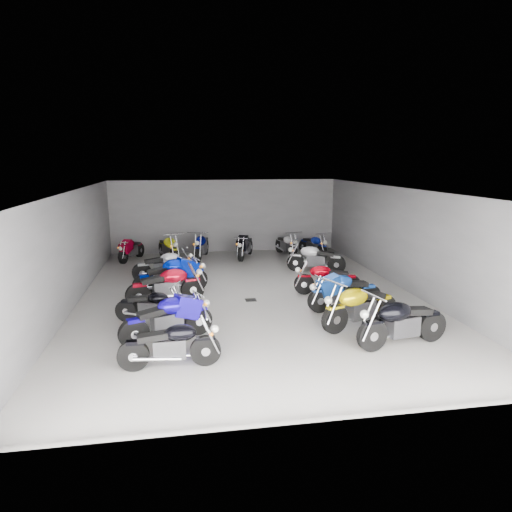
# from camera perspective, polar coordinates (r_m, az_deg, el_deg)

# --- Properties ---
(ground) EXTENTS (14.00, 14.00, 0.00)m
(ground) POSITION_cam_1_polar(r_m,az_deg,el_deg) (13.99, -0.97, -4.93)
(ground) COLOR #989590
(ground) RESTS_ON ground
(wall_back) EXTENTS (10.00, 0.10, 3.20)m
(wall_back) POSITION_cam_1_polar(r_m,az_deg,el_deg) (20.49, -3.90, 5.01)
(wall_back) COLOR slate
(wall_back) RESTS_ON ground
(wall_left) EXTENTS (0.10, 14.00, 3.20)m
(wall_left) POSITION_cam_1_polar(r_m,az_deg,el_deg) (13.81, -21.98, 0.80)
(wall_left) COLOR slate
(wall_left) RESTS_ON ground
(wall_right) EXTENTS (0.10, 14.00, 3.20)m
(wall_right) POSITION_cam_1_polar(r_m,az_deg,el_deg) (15.17, 18.04, 2.01)
(wall_right) COLOR slate
(wall_right) RESTS_ON ground
(ceiling) EXTENTS (10.00, 14.00, 0.04)m
(ceiling) POSITION_cam_1_polar(r_m,az_deg,el_deg) (13.42, -1.02, 8.34)
(ceiling) COLOR black
(ceiling) RESTS_ON wall_back
(drain_grate) EXTENTS (0.32, 0.32, 0.01)m
(drain_grate) POSITION_cam_1_polar(r_m,az_deg,el_deg) (13.52, -0.66, -5.52)
(drain_grate) COLOR black
(drain_grate) RESTS_ON ground
(motorcycle_left_a) EXTENTS (2.03, 0.39, 0.89)m
(motorcycle_left_a) POSITION_cam_1_polar(r_m,az_deg,el_deg) (9.31, -10.58, -10.83)
(motorcycle_left_a) COLOR black
(motorcycle_left_a) RESTS_ON ground
(motorcycle_left_b) EXTENTS (2.11, 0.98, 0.98)m
(motorcycle_left_b) POSITION_cam_1_polar(r_m,az_deg,el_deg) (10.61, -10.91, -7.70)
(motorcycle_left_b) COLOR black
(motorcycle_left_b) RESTS_ON ground
(motorcycle_left_c) EXTENTS (1.83, 0.71, 0.83)m
(motorcycle_left_c) POSITION_cam_1_polar(r_m,az_deg,el_deg) (11.86, -12.90, -6.09)
(motorcycle_left_c) COLOR black
(motorcycle_left_c) RESTS_ON ground
(motorcycle_left_d) EXTENTS (2.23, 0.72, 1.00)m
(motorcycle_left_d) POSITION_cam_1_polar(r_m,az_deg,el_deg) (13.27, -11.10, -3.66)
(motorcycle_left_d) COLOR black
(motorcycle_left_d) RESTS_ON ground
(motorcycle_left_e) EXTENTS (2.29, 0.87, 1.03)m
(motorcycle_left_e) POSITION_cam_1_polar(r_m,az_deg,el_deg) (14.20, -10.48, -2.52)
(motorcycle_left_e) COLOR black
(motorcycle_left_e) RESTS_ON ground
(motorcycle_left_f) EXTENTS (2.12, 0.56, 0.94)m
(motorcycle_left_f) POSITION_cam_1_polar(r_m,az_deg,el_deg) (15.92, -11.36, -1.18)
(motorcycle_left_f) COLOR black
(motorcycle_left_f) RESTS_ON ground
(motorcycle_right_a) EXTENTS (2.29, 0.65, 1.01)m
(motorcycle_right_a) POSITION_cam_1_polar(r_m,az_deg,el_deg) (10.64, 17.77, -7.89)
(motorcycle_right_a) COLOR black
(motorcycle_right_a) RESTS_ON ground
(motorcycle_right_b) EXTENTS (2.21, 0.94, 1.01)m
(motorcycle_right_b) POSITION_cam_1_polar(r_m,az_deg,el_deg) (11.50, 12.84, -6.14)
(motorcycle_right_b) COLOR black
(motorcycle_right_b) RESTS_ON ground
(motorcycle_right_c) EXTENTS (2.17, 0.50, 0.96)m
(motorcycle_right_c) POSITION_cam_1_polar(r_m,az_deg,el_deg) (12.74, 10.95, -4.41)
(motorcycle_right_c) COLOR black
(motorcycle_right_c) RESTS_ON ground
(motorcycle_right_d) EXTENTS (2.03, 0.63, 0.90)m
(motorcycle_right_d) POSITION_cam_1_polar(r_m,az_deg,el_deg) (14.11, 8.83, -2.86)
(motorcycle_right_d) COLOR black
(motorcycle_right_d) RESTS_ON ground
(motorcycle_right_f) EXTENTS (2.04, 0.97, 0.95)m
(motorcycle_right_f) POSITION_cam_1_polar(r_m,az_deg,el_deg) (16.85, 7.42, -0.31)
(motorcycle_right_f) COLOR black
(motorcycle_right_f) RESTS_ON ground
(motorcycle_back_a) EXTENTS (0.88, 1.83, 0.85)m
(motorcycle_back_a) POSITION_cam_1_polar(r_m,az_deg,el_deg) (19.38, -15.35, 0.81)
(motorcycle_back_a) COLOR black
(motorcycle_back_a) RESTS_ON ground
(motorcycle_back_b) EXTENTS (0.86, 2.17, 0.98)m
(motorcycle_back_b) POSITION_cam_1_polar(r_m,az_deg,el_deg) (18.93, -10.90, 0.99)
(motorcycle_back_b) COLOR black
(motorcycle_back_b) RESTS_ON ground
(motorcycle_back_c) EXTENTS (0.69, 2.21, 0.99)m
(motorcycle_back_c) POSITION_cam_1_polar(r_m,az_deg,el_deg) (19.17, -6.80, 1.26)
(motorcycle_back_c) COLOR black
(motorcycle_back_c) RESTS_ON ground
(motorcycle_back_d) EXTENTS (0.92, 2.04, 0.94)m
(motorcycle_back_d) POSITION_cam_1_polar(r_m,az_deg,el_deg) (19.15, -1.37, 1.25)
(motorcycle_back_d) COLOR black
(motorcycle_back_d) RESTS_ON ground
(motorcycle_back_e) EXTENTS (0.56, 2.03, 0.90)m
(motorcycle_back_e) POSITION_cam_1_polar(r_m,az_deg,el_deg) (19.67, 3.82, 1.45)
(motorcycle_back_e) COLOR black
(motorcycle_back_e) RESTS_ON ground
(motorcycle_back_f) EXTENTS (0.74, 1.92, 0.87)m
(motorcycle_back_f) POSITION_cam_1_polar(r_m,az_deg,el_deg) (19.73, 7.18, 1.36)
(motorcycle_back_f) COLOR black
(motorcycle_back_f) RESTS_ON ground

